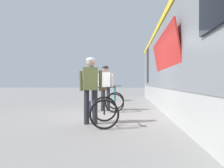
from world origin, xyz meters
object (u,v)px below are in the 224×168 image
object	(u,v)px
bicycle_near_black	(104,110)
platform_sign_post	(92,74)
bicycle_far_teal	(115,101)
train_car	(219,54)
cyclist_near_in_olive	(91,84)
cyclist_far_in_white	(106,84)
backpack_on_platform	(88,106)

from	to	relation	value
bicycle_near_black	platform_sign_post	world-z (taller)	platform_sign_post
bicycle_near_black	bicycle_far_teal	bearing A→B (deg)	88.25
train_car	bicycle_far_teal	bearing A→B (deg)	154.50
train_car	bicycle_near_black	xyz separation A→B (m)	(-3.34, -1.25, -1.56)
bicycle_far_teal	train_car	bearing A→B (deg)	-25.50
cyclist_near_in_olive	bicycle_near_black	xyz separation A→B (m)	(0.38, -0.12, -0.65)
cyclist_near_in_olive	bicycle_near_black	distance (m)	0.76
cyclist_far_in_white	bicycle_near_black	bearing A→B (deg)	-84.23
bicycle_near_black	platform_sign_post	bearing A→B (deg)	102.72
backpack_on_platform	platform_sign_post	xyz separation A→B (m)	(-0.63, 4.42, 1.42)
train_car	cyclist_far_in_white	size ratio (longest dim) A/B	11.82
cyclist_near_in_olive	cyclist_far_in_white	bearing A→B (deg)	88.02
bicycle_far_teal	backpack_on_platform	xyz separation A→B (m)	(-1.03, -0.23, -0.20)
train_car	cyclist_far_in_white	bearing A→B (deg)	156.93
cyclist_far_in_white	backpack_on_platform	size ratio (longest dim) A/B	4.40
bicycle_far_teal	backpack_on_platform	distance (m)	1.08
bicycle_near_black	platform_sign_post	size ratio (longest dim) A/B	0.48
train_car	backpack_on_platform	size ratio (longest dim) A/B	52.08
bicycle_far_teal	cyclist_near_in_olive	bearing A→B (deg)	-99.74
cyclist_near_in_olive	backpack_on_platform	world-z (taller)	cyclist_near_in_olive
train_car	platform_sign_post	size ratio (longest dim) A/B	8.68
cyclist_near_in_olive	backpack_on_platform	distance (m)	2.67
cyclist_far_in_white	platform_sign_post	bearing A→B (deg)	107.15
cyclist_far_in_white	platform_sign_post	world-z (taller)	platform_sign_post
train_car	cyclist_far_in_white	distance (m)	4.05
cyclist_near_in_olive	platform_sign_post	size ratio (longest dim) A/B	0.73
cyclist_far_in_white	backpack_on_platform	distance (m)	1.10
platform_sign_post	bicycle_near_black	bearing A→B (deg)	-77.28
train_car	platform_sign_post	xyz separation A→B (m)	(-4.93, 5.75, -0.34)
cyclist_near_in_olive	train_car	bearing A→B (deg)	16.92
train_car	bicycle_near_black	bearing A→B (deg)	-159.47
backpack_on_platform	platform_sign_post	world-z (taller)	platform_sign_post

